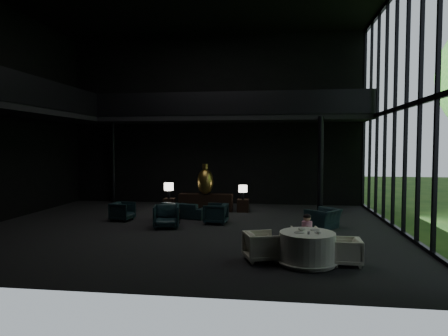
# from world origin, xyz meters

# --- Properties ---
(floor) EXTENTS (14.00, 12.00, 0.02)m
(floor) POSITION_xyz_m (0.00, 0.00, 0.00)
(floor) COLOR black
(floor) RESTS_ON ground
(wall_back) EXTENTS (14.00, 0.04, 8.00)m
(wall_back) POSITION_xyz_m (0.00, 6.00, 4.00)
(wall_back) COLOR black
(wall_back) RESTS_ON ground
(wall_front) EXTENTS (14.00, 0.04, 8.00)m
(wall_front) POSITION_xyz_m (0.00, -6.00, 4.00)
(wall_front) COLOR black
(wall_front) RESTS_ON ground
(curtain_wall) EXTENTS (0.20, 12.00, 8.00)m
(curtain_wall) POSITION_xyz_m (6.95, 0.00, 4.00)
(curtain_wall) COLOR black
(curtain_wall) RESTS_ON ground
(mezzanine_left) EXTENTS (2.00, 12.00, 0.25)m
(mezzanine_left) POSITION_xyz_m (-6.00, 0.00, 4.00)
(mezzanine_left) COLOR black
(mezzanine_left) RESTS_ON wall_left
(mezzanine_back) EXTENTS (12.00, 2.00, 0.25)m
(mezzanine_back) POSITION_xyz_m (1.00, 5.00, 4.00)
(mezzanine_back) COLOR black
(mezzanine_back) RESTS_ON wall_back
(railing_left) EXTENTS (0.06, 12.00, 1.00)m
(railing_left) POSITION_xyz_m (-5.00, 0.00, 4.60)
(railing_left) COLOR black
(railing_left) RESTS_ON mezzanine_left
(railing_back) EXTENTS (12.00, 0.06, 1.00)m
(railing_back) POSITION_xyz_m (1.00, 4.00, 4.60)
(railing_back) COLOR black
(railing_back) RESTS_ON mezzanine_back
(column_nw) EXTENTS (0.24, 0.24, 4.00)m
(column_nw) POSITION_xyz_m (-5.00, 5.70, 2.00)
(column_nw) COLOR black
(column_nw) RESTS_ON floor
(column_ne) EXTENTS (0.24, 0.24, 4.00)m
(column_ne) POSITION_xyz_m (4.80, 4.00, 2.00)
(column_ne) COLOR black
(column_ne) RESTS_ON floor
(console) EXTENTS (2.28, 0.52, 0.73)m
(console) POSITION_xyz_m (-0.00, 3.68, 0.36)
(console) COLOR black
(console) RESTS_ON floor
(bronze_urn) EXTENTS (0.69, 0.69, 1.29)m
(bronze_urn) POSITION_xyz_m (-0.00, 3.56, 1.28)
(bronze_urn) COLOR #A5743D
(bronze_urn) RESTS_ON console
(side_table_left) EXTENTS (0.47, 0.47, 0.51)m
(side_table_left) POSITION_xyz_m (-1.60, 3.66, 0.26)
(side_table_left) COLOR black
(side_table_left) RESTS_ON floor
(table_lamp_left) EXTENTS (0.40, 0.40, 0.68)m
(table_lamp_left) POSITION_xyz_m (-1.60, 3.57, 1.00)
(table_lamp_left) COLOR black
(table_lamp_left) RESTS_ON side_table_left
(side_table_right) EXTENTS (0.48, 0.48, 0.53)m
(side_table_right) POSITION_xyz_m (1.60, 3.64, 0.26)
(side_table_right) COLOR black
(side_table_right) RESTS_ON floor
(table_lamp_right) EXTENTS (0.36, 0.36, 0.60)m
(table_lamp_right) POSITION_xyz_m (1.60, 3.53, 0.96)
(table_lamp_right) COLOR black
(table_lamp_right) RESTS_ON side_table_right
(sofa) EXTENTS (2.01, 1.09, 0.75)m
(sofa) POSITION_xyz_m (-0.61, 2.03, 0.38)
(sofa) COLOR black
(sofa) RESTS_ON floor
(lounge_armchair_west) EXTENTS (0.76, 0.80, 0.73)m
(lounge_armchair_west) POSITION_xyz_m (-2.67, 1.05, 0.36)
(lounge_armchair_west) COLOR black
(lounge_armchair_west) RESTS_ON floor
(lounge_armchair_east) EXTENTS (0.79, 0.84, 0.81)m
(lounge_armchair_east) POSITION_xyz_m (0.86, 0.94, 0.40)
(lounge_armchair_east) COLOR black
(lounge_armchair_east) RESTS_ON floor
(lounge_armchair_south) EXTENTS (1.08, 1.04, 0.95)m
(lounge_armchair_south) POSITION_xyz_m (-0.68, -0.04, 0.47)
(lounge_armchair_south) COLOR black
(lounge_armchair_south) RESTS_ON floor
(window_armchair) EXTENTS (1.10, 1.16, 0.85)m
(window_armchair) POSITION_xyz_m (4.56, 0.56, 0.43)
(window_armchair) COLOR black
(window_armchair) RESTS_ON floor
(coffee_table) EXTENTS (1.07, 1.07, 0.39)m
(coffee_table) POSITION_xyz_m (-0.95, 1.06, 0.19)
(coffee_table) COLOR black
(coffee_table) RESTS_ON floor
(dining_table) EXTENTS (1.47, 1.47, 0.75)m
(dining_table) POSITION_xyz_m (3.73, -3.60, 0.33)
(dining_table) COLOR white
(dining_table) RESTS_ON floor
(dining_chair_north) EXTENTS (0.71, 0.67, 0.65)m
(dining_chair_north) POSITION_xyz_m (3.77, -2.51, 0.33)
(dining_chair_north) COLOR beige
(dining_chair_north) RESTS_ON floor
(dining_chair_east) EXTENTS (0.57, 0.61, 0.61)m
(dining_chair_east) POSITION_xyz_m (4.63, -3.54, 0.30)
(dining_chair_east) COLOR beige
(dining_chair_east) RESTS_ON floor
(dining_chair_west) EXTENTS (0.90, 0.93, 0.76)m
(dining_chair_west) POSITION_xyz_m (2.65, -3.48, 0.38)
(dining_chair_west) COLOR beige
(dining_chair_west) RESTS_ON floor
(child) EXTENTS (0.27, 0.27, 0.58)m
(child) POSITION_xyz_m (3.79, -2.65, 0.73)
(child) COLOR pink
(child) RESTS_ON dining_chair_north
(plate_a) EXTENTS (0.26, 0.26, 0.01)m
(plate_a) POSITION_xyz_m (3.54, -3.69, 0.76)
(plate_a) COLOR white
(plate_a) RESTS_ON dining_table
(plate_b) EXTENTS (0.22, 0.22, 0.02)m
(plate_b) POSITION_xyz_m (3.92, -3.35, 0.76)
(plate_b) COLOR white
(plate_b) RESTS_ON dining_table
(saucer) EXTENTS (0.19, 0.19, 0.01)m
(saucer) POSITION_xyz_m (3.96, -3.65, 0.76)
(saucer) COLOR white
(saucer) RESTS_ON dining_table
(coffee_cup) EXTENTS (0.09, 0.09, 0.06)m
(coffee_cup) POSITION_xyz_m (3.96, -3.75, 0.79)
(coffee_cup) COLOR white
(coffee_cup) RESTS_ON saucer
(cereal_bowl) EXTENTS (0.17, 0.17, 0.08)m
(cereal_bowl) POSITION_xyz_m (3.60, -3.44, 0.79)
(cereal_bowl) COLOR white
(cereal_bowl) RESTS_ON dining_table
(cream_pot) EXTENTS (0.07, 0.07, 0.07)m
(cream_pot) POSITION_xyz_m (3.74, -3.81, 0.78)
(cream_pot) COLOR #99999E
(cream_pot) RESTS_ON dining_table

